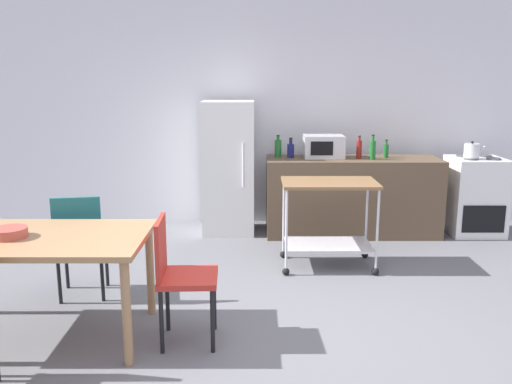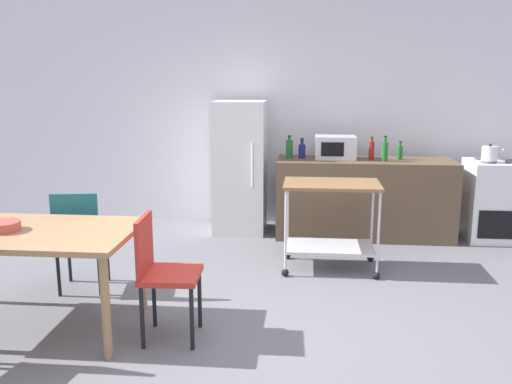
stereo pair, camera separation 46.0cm
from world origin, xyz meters
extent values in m
plane|color=slate|center=(0.00, 0.00, 0.00)|extent=(12.00, 12.00, 0.00)
cube|color=white|center=(0.00, 3.20, 1.45)|extent=(8.40, 0.12, 2.90)
cube|color=brown|center=(0.90, 2.60, 0.45)|extent=(2.00, 0.64, 0.90)
cube|color=#A37A51|center=(-1.74, -0.02, 0.73)|extent=(1.50, 0.90, 0.04)
cylinder|color=#A37A51|center=(-1.05, -0.41, 0.35)|extent=(0.06, 0.06, 0.71)
cylinder|color=#A37A51|center=(-1.05, 0.37, 0.35)|extent=(0.06, 0.06, 0.71)
cube|color=#B72D23|center=(-0.69, -0.08, 0.47)|extent=(0.42, 0.42, 0.04)
cube|color=#B72D23|center=(-0.87, -0.09, 0.69)|extent=(0.05, 0.38, 0.40)
cylinder|color=black|center=(-0.52, -0.24, 0.23)|extent=(0.03, 0.03, 0.45)
cylinder|color=black|center=(-0.53, 0.10, 0.23)|extent=(0.03, 0.03, 0.45)
cylinder|color=black|center=(-0.86, -0.26, 0.23)|extent=(0.03, 0.03, 0.45)
cylinder|color=black|center=(-0.87, 0.08, 0.23)|extent=(0.03, 0.03, 0.45)
cube|color=#1E666B|center=(-1.69, 0.75, 0.47)|extent=(0.46, 0.46, 0.04)
cube|color=#1E666B|center=(-1.66, 0.57, 0.69)|extent=(0.38, 0.09, 0.40)
cylinder|color=black|center=(-1.55, 0.95, 0.23)|extent=(0.03, 0.03, 0.45)
cylinder|color=black|center=(-1.89, 0.89, 0.23)|extent=(0.03, 0.03, 0.45)
cylinder|color=black|center=(-1.50, 0.61, 0.23)|extent=(0.03, 0.03, 0.45)
cylinder|color=black|center=(-1.83, 0.56, 0.23)|extent=(0.03, 0.03, 0.45)
cube|color=white|center=(2.35, 2.62, 0.45)|extent=(0.60, 0.60, 0.90)
cube|color=black|center=(2.35, 2.32, 0.25)|extent=(0.48, 0.01, 0.32)
cylinder|color=#47474C|center=(2.22, 2.50, 0.91)|extent=(0.16, 0.16, 0.02)
cylinder|color=#47474C|center=(2.48, 2.50, 0.91)|extent=(0.16, 0.16, 0.02)
cylinder|color=#47474C|center=(2.22, 2.74, 0.91)|extent=(0.16, 0.16, 0.02)
cylinder|color=#47474C|center=(2.48, 2.74, 0.91)|extent=(0.16, 0.16, 0.02)
cube|color=white|center=(-0.55, 2.70, 0.78)|extent=(0.60, 0.60, 1.55)
cylinder|color=silver|center=(-0.37, 2.39, 0.85)|extent=(0.02, 0.02, 0.50)
cube|color=brown|center=(0.47, 1.45, 0.83)|extent=(0.90, 0.56, 0.03)
cube|color=silver|center=(0.47, 1.45, 0.22)|extent=(0.83, 0.52, 0.02)
cylinder|color=silver|center=(0.05, 1.20, 0.45)|extent=(0.02, 0.02, 0.76)
sphere|color=black|center=(0.05, 1.20, 0.04)|extent=(0.07, 0.07, 0.07)
cylinder|color=silver|center=(0.89, 1.20, 0.45)|extent=(0.02, 0.02, 0.76)
sphere|color=black|center=(0.89, 1.20, 0.04)|extent=(0.07, 0.07, 0.07)
cylinder|color=silver|center=(0.05, 1.70, 0.45)|extent=(0.02, 0.02, 0.76)
sphere|color=black|center=(0.05, 1.70, 0.04)|extent=(0.07, 0.07, 0.07)
cylinder|color=silver|center=(0.89, 1.70, 0.45)|extent=(0.02, 0.02, 0.76)
sphere|color=black|center=(0.89, 1.70, 0.04)|extent=(0.07, 0.07, 0.07)
cylinder|color=#1E6628|center=(0.03, 2.69, 1.00)|extent=(0.08, 0.08, 0.20)
cylinder|color=#1E6628|center=(0.03, 2.69, 1.12)|extent=(0.04, 0.04, 0.04)
cylinder|color=black|center=(0.03, 2.69, 1.15)|extent=(0.04, 0.04, 0.01)
cylinder|color=navy|center=(0.18, 2.66, 0.98)|extent=(0.08, 0.08, 0.16)
cylinder|color=navy|center=(0.18, 2.66, 1.09)|extent=(0.04, 0.04, 0.06)
cylinder|color=black|center=(0.18, 2.66, 1.12)|extent=(0.04, 0.04, 0.01)
cube|color=silver|center=(0.56, 2.66, 1.03)|extent=(0.46, 0.34, 0.26)
cube|color=black|center=(0.52, 2.48, 1.03)|extent=(0.25, 0.01, 0.16)
cylinder|color=maroon|center=(0.96, 2.61, 1.00)|extent=(0.06, 0.06, 0.20)
cylinder|color=maroon|center=(0.96, 2.61, 1.13)|extent=(0.03, 0.03, 0.05)
cylinder|color=black|center=(0.96, 2.61, 1.15)|extent=(0.03, 0.03, 0.01)
cylinder|color=#1E6628|center=(1.10, 2.51, 1.01)|extent=(0.07, 0.07, 0.21)
cylinder|color=#1E6628|center=(1.10, 2.51, 1.14)|extent=(0.03, 0.03, 0.06)
cylinder|color=black|center=(1.10, 2.51, 1.18)|extent=(0.04, 0.04, 0.01)
cylinder|color=#1E6628|center=(1.29, 2.66, 0.98)|extent=(0.06, 0.06, 0.15)
cylinder|color=#1E6628|center=(1.29, 2.66, 1.07)|extent=(0.03, 0.03, 0.04)
cylinder|color=black|center=(1.29, 2.66, 1.10)|extent=(0.03, 0.03, 0.01)
cylinder|color=#B24C3F|center=(-1.91, -0.06, 0.78)|extent=(0.24, 0.24, 0.07)
cylinder|color=silver|center=(2.23, 2.52, 1.00)|extent=(0.17, 0.17, 0.16)
sphere|color=black|center=(2.23, 2.52, 1.09)|extent=(0.03, 0.03, 0.03)
cylinder|color=silver|center=(2.34, 2.52, 1.02)|extent=(0.08, 0.02, 0.07)
camera|label=1|loc=(-0.23, -3.60, 1.83)|focal=38.01mm
camera|label=2|loc=(0.23, -3.58, 1.83)|focal=38.01mm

